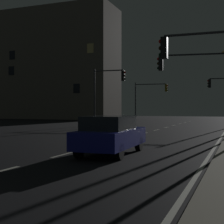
{
  "coord_description": "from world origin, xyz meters",
  "views": [
    {
      "loc": [
        6.67,
        -2.97,
        1.89
      ],
      "look_at": [
        -1.37,
        18.02,
        1.62
      ],
      "focal_mm": 53.77,
      "sensor_mm": 36.0,
      "label": 1
    }
  ],
  "objects": [
    {
      "name": "lane_markings_center",
      "position": [
        0.0,
        21.0,
        0.01
      ],
      "size": [
        0.14,
        50.0,
        0.01
      ],
      "color": "silver",
      "rests_on": "ground"
    },
    {
      "name": "traffic_light_far_left",
      "position": [
        -5.02,
        26.29,
        3.93
      ],
      "size": [
        3.19,
        0.35,
        5.65
      ],
      "color": "#38383D",
      "rests_on": "ground"
    },
    {
      "name": "traffic_light_overhead_east",
      "position": [
        4.91,
        11.84,
        3.76
      ],
      "size": [
        3.0,
        0.35,
        5.2
      ],
      "color": "#4C4C51",
      "rests_on": "sidewalk_right"
    },
    {
      "name": "lane_edge_line",
      "position": [
        5.55,
        22.5,
        0.01
      ],
      "size": [
        0.14,
        53.0,
        0.01
      ],
      "color": "silver",
      "rests_on": "ground"
    },
    {
      "name": "traffic_light_far_center",
      "position": [
        4.21,
        19.41,
        4.06
      ],
      "size": [
        4.94,
        0.96,
        5.49
      ],
      "color": "#2D3033",
      "rests_on": "sidewalk_right"
    },
    {
      "name": "building_distant",
      "position": [
        -23.95,
        49.14,
        9.52
      ],
      "size": [
        21.69,
        8.5,
        19.05
      ],
      "color": "#6B6056",
      "rests_on": "ground"
    },
    {
      "name": "car",
      "position": [
        1.74,
        9.75,
        0.82
      ],
      "size": [
        1.94,
        4.45,
        1.57
      ],
      "color": "navy",
      "rests_on": "ground"
    },
    {
      "name": "ground_plane",
      "position": [
        0.0,
        17.5,
        0.0
      ],
      "size": [
        112.0,
        112.0,
        0.0
      ],
      "primitive_type": "plane",
      "color": "black",
      "rests_on": "ground"
    },
    {
      "name": "traffic_light_mid_left",
      "position": [
        5.04,
        35.6,
        3.79
      ],
      "size": [
        3.22,
        0.61,
        5.23
      ],
      "color": "#4C4C51",
      "rests_on": "sidewalk_right"
    },
    {
      "name": "traffic_light_near_right",
      "position": [
        -4.46,
        39.95,
        3.74
      ],
      "size": [
        4.4,
        0.53,
        5.26
      ],
      "color": "#4C4C51",
      "rests_on": "ground"
    }
  ]
}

